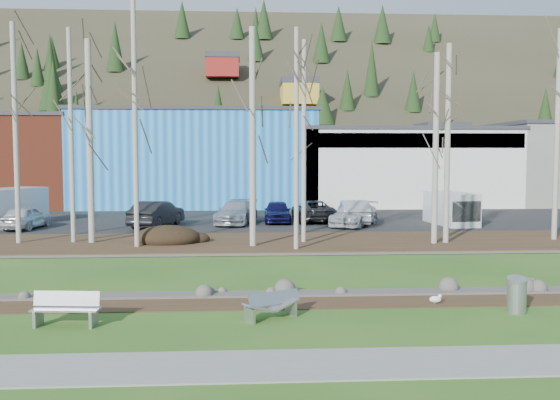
{
  "coord_description": "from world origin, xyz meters",
  "views": [
    {
      "loc": [
        -2.11,
        -16.36,
        4.46
      ],
      "look_at": [
        -0.46,
        10.55,
        2.5
      ],
      "focal_mm": 40.0,
      "sensor_mm": 36.0,
      "label": 1
    }
  ],
  "objects": [
    {
      "name": "litter_bin",
      "position": [
        5.63,
        0.54,
        0.46
      ],
      "size": [
        0.6,
        0.6,
        0.93
      ],
      "primitive_type": "cylinder",
      "rotation": [
        0.0,
        0.0,
        -0.14
      ],
      "color": "#9FA1A3",
      "rests_on": "ground"
    },
    {
      "name": "bench_damaged",
      "position": [
        -1.31,
        0.34,
        0.36
      ],
      "size": [
        1.63,
        1.24,
        0.71
      ],
      "rotation": [
        0.0,
        0.0,
        0.53
      ],
      "color": "#9FA1A3",
      "rests_on": "ground"
    },
    {
      "name": "birch_1",
      "position": [
        -10.45,
        14.85,
        5.38
      ],
      "size": [
        0.22,
        0.22,
        10.46
      ],
      "color": "beige",
      "rests_on": "far_bank"
    },
    {
      "name": "birch_3",
      "position": [
        -7.05,
        13.09,
        5.87
      ],
      "size": [
        0.23,
        0.23,
        11.45
      ],
      "color": "beige",
      "rests_on": "far_bank"
    },
    {
      "name": "car_3",
      "position": [
        0.16,
        23.2,
        0.84
      ],
      "size": [
        1.79,
        4.16,
        1.4
      ],
      "primitive_type": "imported",
      "rotation": [
        0.0,
        0.0,
        -0.03
      ],
      "color": "#111142",
      "rests_on": "parking_lot"
    },
    {
      "name": "dirt_mound",
      "position": [
        -5.76,
        14.32,
        0.46
      ],
      "size": [
        3.21,
        2.27,
        0.63
      ],
      "primitive_type": "ellipsoid",
      "color": "black",
      "rests_on": "far_bank"
    },
    {
      "name": "far_bank_rocks",
      "position": [
        0.0,
        11.3,
        0.0
      ],
      "size": [
        80.0,
        0.8,
        0.46
      ],
      "primitive_type": null,
      "color": "#47423D",
      "rests_on": "ground"
    },
    {
      "name": "car_5",
      "position": [
        2.47,
        23.57,
        0.83
      ],
      "size": [
        2.59,
        5.12,
        1.39
      ],
      "primitive_type": "imported",
      "rotation": [
        0.0,
        0.0,
        3.2
      ],
      "color": "#2B2C2E",
      "rests_on": "parking_lot"
    },
    {
      "name": "ground",
      "position": [
        0.0,
        0.0,
        0.0
      ],
      "size": [
        200.0,
        200.0,
        0.0
      ],
      "primitive_type": "plane",
      "color": "#275719",
      "rests_on": "ground"
    },
    {
      "name": "birch_6",
      "position": [
        0.37,
        11.89,
        5.15
      ],
      "size": [
        0.21,
        0.21,
        10.01
      ],
      "color": "beige",
      "rests_on": "far_bank"
    },
    {
      "name": "car_2",
      "position": [
        -2.47,
        22.6,
        0.86
      ],
      "size": [
        3.03,
        5.27,
        1.44
      ],
      "primitive_type": "imported",
      "rotation": [
        0.0,
        0.0,
        -0.22
      ],
      "color": "#A9AFB3",
      "rests_on": "parking_lot"
    },
    {
      "name": "river",
      "position": [
        0.0,
        7.2,
        0.0
      ],
      "size": [
        80.0,
        8.0,
        0.9
      ],
      "primitive_type": null,
      "color": "#121E31",
      "rests_on": "ground"
    },
    {
      "name": "birch_5",
      "position": [
        0.95,
        14.28,
        5.1
      ],
      "size": [
        0.22,
        0.22,
        9.91
      ],
      "color": "beige",
      "rests_on": "far_bank"
    },
    {
      "name": "building_white",
      "position": [
        12.0,
        38.98,
        3.41
      ],
      "size": [
        18.36,
        12.24,
        6.8
      ],
      "color": "silver",
      "rests_on": "ground"
    },
    {
      "name": "car_4",
      "position": [
        4.82,
        21.87,
        0.9
      ],
      "size": [
        1.93,
        4.72,
        1.52
      ],
      "primitive_type": "imported",
      "rotation": [
        0.0,
        0.0,
        3.07
      ],
      "color": "silver",
      "rests_on": "parking_lot"
    },
    {
      "name": "birch_9",
      "position": [
        13.81,
        14.33,
        5.45
      ],
      "size": [
        0.27,
        0.27,
        10.6
      ],
      "color": "beige",
      "rests_on": "far_bank"
    },
    {
      "name": "birch_0",
      "position": [
        -13.06,
        14.73,
        5.48
      ],
      "size": [
        0.25,
        0.25,
        10.67
      ],
      "color": "beige",
      "rests_on": "far_bank"
    },
    {
      "name": "car_0",
      "position": [
        -14.71,
        20.59,
        0.82
      ],
      "size": [
        2.12,
        4.17,
        1.36
      ],
      "primitive_type": "imported",
      "rotation": [
        0.0,
        0.0,
        3.01
      ],
      "color": "silver",
      "rests_on": "parking_lot"
    },
    {
      "name": "car_6",
      "position": [
        4.72,
        21.1,
        0.84
      ],
      "size": [
        4.02,
        5.17,
        1.4
      ],
      "primitive_type": "imported",
      "rotation": [
        0.0,
        0.0,
        -0.5
      ],
      "color": "silver",
      "rests_on": "parking_lot"
    },
    {
      "name": "seagull",
      "position": [
        3.64,
        1.6,
        0.17
      ],
      "size": [
        0.43,
        0.2,
        0.31
      ],
      "rotation": [
        0.0,
        0.0,
        0.24
      ],
      "color": "gold",
      "rests_on": "ground"
    },
    {
      "name": "near_bank_rocks",
      "position": [
        0.0,
        3.1,
        0.0
      ],
      "size": [
        80.0,
        0.8,
        0.5
      ],
      "primitive_type": null,
      "color": "#47423D",
      "rests_on": "ground"
    },
    {
      "name": "far_bank",
      "position": [
        0.0,
        14.5,
        0.07
      ],
      "size": [
        80.0,
        7.0,
        0.15
      ],
      "primitive_type": "cube",
      "color": "#382616",
      "rests_on": "ground"
    },
    {
      "name": "birch_7",
      "position": [
        7.26,
        13.33,
        4.75
      ],
      "size": [
        0.28,
        0.28,
        9.2
      ],
      "color": "beige",
      "rests_on": "far_bank"
    },
    {
      "name": "birch_2",
      "position": [
        -9.5,
        14.6,
        5.09
      ],
      "size": [
        0.31,
        0.31,
        9.88
      ],
      "color": "beige",
      "rests_on": "far_bank"
    },
    {
      "name": "birch_8",
      "position": [
        7.91,
        13.55,
        4.99
      ],
      "size": [
        0.27,
        0.27,
        9.67
      ],
      "color": "beige",
      "rests_on": "far_bank"
    },
    {
      "name": "hillside",
      "position": [
        0.0,
        84.0,
        17.5
      ],
      "size": [
        160.0,
        72.0,
        35.0
      ],
      "primitive_type": null,
      "color": "#2D281B",
      "rests_on": "ground"
    },
    {
      "name": "van_grey",
      "position": [
        -16.61,
        22.53,
        1.26
      ],
      "size": [
        3.82,
        5.56,
        2.25
      ],
      "rotation": [
        0.0,
        0.0,
        -0.36
      ],
      "color": "silver",
      "rests_on": "parking_lot"
    },
    {
      "name": "bench_intact",
      "position": [
        -6.71,
        -0.02,
        0.44
      ],
      "size": [
        1.81,
        0.71,
        0.88
      ],
      "rotation": [
        0.0,
        0.0,
        -0.1
      ],
      "color": "#9FA1A3",
      "rests_on": "ground"
    },
    {
      "name": "car_1",
      "position": [
        -7.23,
        21.24,
        0.92
      ],
      "size": [
        2.99,
        5.02,
        1.56
      ],
      "primitive_type": "imported",
      "rotation": [
        0.0,
        0.0,
        2.84
      ],
      "color": "black",
      "rests_on": "parking_lot"
    },
    {
      "name": "birch_4",
      "position": [
        -1.6,
        13.03,
        5.27
      ],
      "size": [
        0.29,
        0.29,
        10.23
      ],
      "color": "beige",
      "rests_on": "far_bank"
    },
    {
      "name": "building_blue",
      "position": [
        -6.0,
        39.0,
        4.16
      ],
      "size": [
        20.4,
        12.24,
        8.3
      ],
      "color": "#1A62B4",
      "rests_on": "ground"
    },
    {
      "name": "footpath",
      "position": [
        0.0,
        -3.5,
        0.02
      ],
      "size": [
        80.0,
        2.0,
        0.04
      ],
      "primitive_type": "cube",
      "color": "slate",
      "rests_on": "ground"
    },
    {
      "name": "parking_lot",
      "position": [
        0.0,
        25.0,
        0.07
      ],
      "size": [
        80.0,
        14.0,
        0.14
      ],
      "primitive_type": "cube",
      "color": "black",
      "rests_on": "ground"
    },
    {
      "name": "dirt_strip",
      "position": [
        0.0,
        2.1,
        0.01
      ],
      "size": [
        80.0,
        1.8,
        0.03
      ],
      "primitive_type": "cube",
      "color": "#382616",
      "rests_on": "ground"
    },
    {
      "name": "van_white",
      "position": [
        10.89,
        21.36,
        1.13
      ],
      "size": [
        2.25,
        4.66,
        1.98
      ],
      "rotation": [
        0.0,
        0.0,
        0.08
      ],
      "color": "white",
      "rests_on": "parking_lot"
    }
  ]
}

